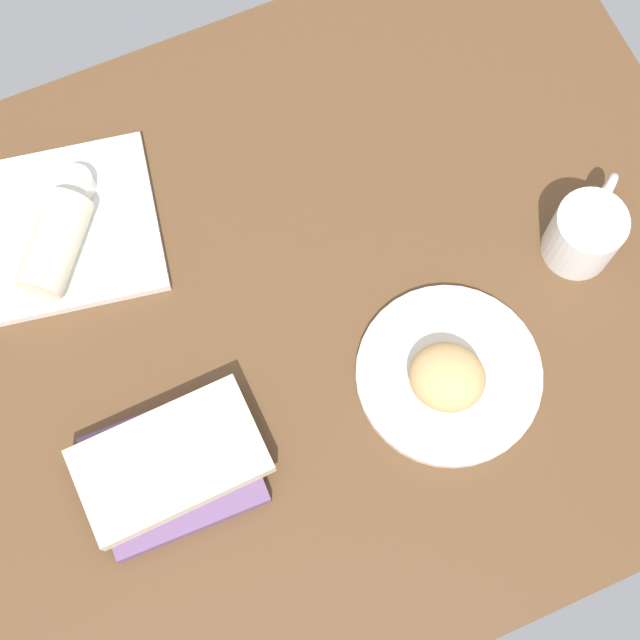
{
  "coord_description": "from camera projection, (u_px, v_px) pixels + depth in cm",
  "views": [
    {
      "loc": [
        -15.69,
        -36.12,
        120.18
      ],
      "look_at": [
        -1.09,
        -2.49,
        7.0
      ],
      "focal_mm": 54.01,
      "sensor_mm": 36.0,
      "label": 1
    }
  ],
  "objects": [
    {
      "name": "dining_table",
      "position": [
        320.0,
        312.0,
        1.25
      ],
      "size": [
        110.0,
        90.0,
        4.0
      ],
      "primitive_type": "cube",
      "color": "brown",
      "rests_on": "ground"
    },
    {
      "name": "breakfast_wrap",
      "position": [
        55.0,
        244.0,
        1.2
      ],
      "size": [
        12.67,
        13.87,
        5.97
      ],
      "primitive_type": "cylinder",
      "rotation": [
        1.57,
        0.0,
        2.48
      ],
      "color": "beige",
      "rests_on": "square_plate"
    },
    {
      "name": "coffee_mug",
      "position": [
        586.0,
        232.0,
        1.21
      ],
      "size": [
        12.22,
        10.65,
        9.11
      ],
      "color": "white",
      "rests_on": "dining_table"
    },
    {
      "name": "square_plate",
      "position": [
        70.0,
        227.0,
        1.25
      ],
      "size": [
        26.28,
        26.28,
        1.6
      ],
      "primitive_type": "cube",
      "rotation": [
        0.0,
        0.0,
        -0.18
      ],
      "color": "white",
      "rests_on": "dining_table"
    },
    {
      "name": "book_stack",
      "position": [
        172.0,
        465.0,
        1.14
      ],
      "size": [
        22.18,
        15.97,
        4.99
      ],
      "color": "#6B4C7A",
      "rests_on": "dining_table"
    },
    {
      "name": "sauce_cup",
      "position": [
        75.0,
        184.0,
        1.25
      ],
      "size": [
        4.9,
        4.9,
        2.68
      ],
      "color": "silver",
      "rests_on": "square_plate"
    },
    {
      "name": "round_plate",
      "position": [
        449.0,
        374.0,
        1.19
      ],
      "size": [
        23.17,
        23.17,
        1.4
      ],
      "primitive_type": "cylinder",
      "color": "silver",
      "rests_on": "dining_table"
    },
    {
      "name": "scone_pastry",
      "position": [
        447.0,
        377.0,
        1.15
      ],
      "size": [
        12.71,
        12.64,
        5.81
      ],
      "primitive_type": "ellipsoid",
      "rotation": [
        0.0,
        0.0,
        5.57
      ],
      "color": "tan",
      "rests_on": "round_plate"
    }
  ]
}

